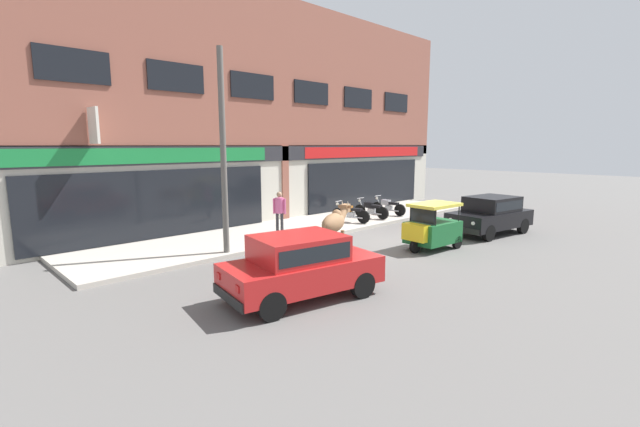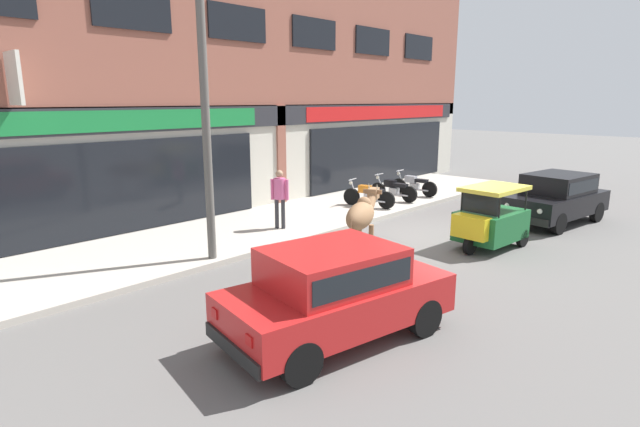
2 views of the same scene
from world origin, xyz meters
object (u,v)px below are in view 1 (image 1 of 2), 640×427
Objects in this scene: pedestrian at (279,209)px; utility_pole at (223,153)px; car_1 at (301,264)px; cow at (335,223)px; car_0 at (490,213)px; motorcycle_2 at (388,207)px; motorcycle_1 at (371,209)px; motorcycle_0 at (350,213)px; auto_rickshaw at (431,229)px.

utility_pole is at bearing -163.11° from pedestrian.
cow is at bearing 33.27° from car_1.
car_0 is at bearing -17.34° from cow.
utility_pole reaches higher than car_0.
car_1 is 11.52m from motorcycle_2.
cow reaches higher than car_1.
cow is 2.99m from pedestrian.
car_0 is at bearing -38.34° from pedestrian.
motorcycle_1 is (-1.02, 5.06, -0.29)m from car_0.
pedestrian reaches higher than car_0.
motorcycle_1 is 5.37m from pedestrian.
motorcycle_1 is at bearing -179.44° from motorcycle_2.
car_0 is at bearing -78.54° from motorcycle_1.
motorcycle_0 is 0.98× the size of motorcycle_1.
car_1 is 6.35m from pedestrian.
motorcycle_1 is 8.60m from utility_pole.
motorcycle_2 is 6.67m from pedestrian.
utility_pole is (-9.15, 4.18, 2.37)m from car_0.
motorcycle_2 is (0.29, 5.07, -0.29)m from car_0.
auto_rickshaw reaches higher than car_0.
cow is 6.31m from motorcycle_1.
utility_pole is (-8.13, -0.88, 2.66)m from motorcycle_1.
pedestrian reaches higher than motorcycle_0.
car_1 is 9.11m from motorcycle_0.
motorcycle_0 is 7.22m from utility_pole.
motorcycle_0 is at bearing 74.76° from auto_rickshaw.
cow is 4.08m from car_1.
motorcycle_0 is 0.99× the size of motorcycle_2.
motorcycle_0 is at bearing 36.04° from cow.
cow reaches higher than car_0.
motorcycle_2 is at bearing 5.38° from utility_pole.
pedestrian is (-5.33, -0.03, 0.60)m from motorcycle_1.
motorcycle_2 is 1.13× the size of pedestrian.
pedestrian is at bearing 86.25° from cow.
motorcycle_1 is 0.30× the size of utility_pole.
auto_rickshaw is 6.28m from motorcycle_2.
auto_rickshaw is at bearing -105.24° from motorcycle_0.
motorcycle_1 is 1.00× the size of motorcycle_2.
pedestrian is 3.57m from utility_pole.
car_1 is 2.37× the size of pedestrian.
cow is at bearing -93.75° from pedestrian.
cow is at bearing -151.44° from motorcycle_1.
utility_pole is at bearing -174.62° from motorcycle_2.
auto_rickshaw is 5.43m from pedestrian.
pedestrian is (-3.87, 0.02, 0.60)m from motorcycle_0.
auto_rickshaw is at bearing -61.44° from pedestrian.
cow is at bearing 147.56° from auto_rickshaw.
motorcycle_1 is at bearing 1.96° from motorcycle_0.
cow is 6.87m from car_0.
utility_pole reaches higher than pedestrian.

